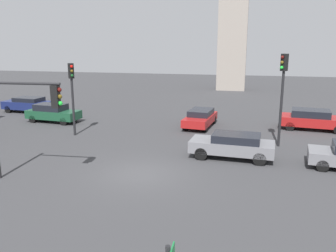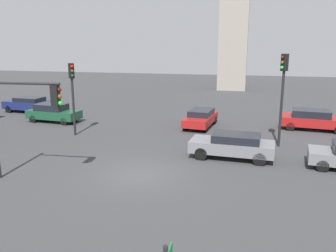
{
  "view_description": "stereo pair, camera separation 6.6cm",
  "coord_description": "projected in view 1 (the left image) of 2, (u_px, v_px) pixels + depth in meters",
  "views": [
    {
      "loc": [
        4.94,
        -15.7,
        6.32
      ],
      "look_at": [
        0.69,
        3.23,
        1.71
      ],
      "focal_mm": 37.91,
      "sensor_mm": 36.0,
      "label": 1
    },
    {
      "loc": [
        5.01,
        -15.68,
        6.32
      ],
      "look_at": [
        0.69,
        3.23,
        1.71
      ],
      "focal_mm": 37.91,
      "sensor_mm": 36.0,
      "label": 2
    }
  ],
  "objects": [
    {
      "name": "car_2",
      "position": [
        53.0,
        113.0,
        28.54
      ],
      "size": [
        4.41,
        2.13,
        1.46
      ],
      "rotation": [
        0.0,
        0.0,
        -0.1
      ],
      "color": "#19472D",
      "rests_on": "ground_plane"
    },
    {
      "name": "car_5",
      "position": [
        233.0,
        145.0,
        19.61
      ],
      "size": [
        4.69,
        2.16,
        1.4
      ],
      "rotation": [
        0.0,
        0.0,
        3.07
      ],
      "color": "slate",
      "rests_on": "ground_plane"
    },
    {
      "name": "traffic_light_2",
      "position": [
        72.0,
        86.0,
        23.86
      ],
      "size": [
        0.46,
        0.47,
        4.94
      ],
      "rotation": [
        0.0,
        0.0,
        -0.82
      ],
      "color": "black",
      "rests_on": "ground_plane"
    },
    {
      "name": "car_6",
      "position": [
        28.0,
        104.0,
        32.54
      ],
      "size": [
        4.5,
        2.21,
        1.39
      ],
      "rotation": [
        0.0,
        0.0,
        3.05
      ],
      "color": "navy",
      "rests_on": "ground_plane"
    },
    {
      "name": "car_0",
      "position": [
        313.0,
        119.0,
        26.08
      ],
      "size": [
        4.95,
        2.61,
        1.48
      ],
      "rotation": [
        0.0,
        0.0,
        -0.12
      ],
      "color": "maroon",
      "rests_on": "ground_plane"
    },
    {
      "name": "car_1",
      "position": [
        200.0,
        118.0,
        26.95
      ],
      "size": [
        2.27,
        4.38,
        1.31
      ],
      "rotation": [
        0.0,
        0.0,
        -1.69
      ],
      "color": "maroon",
      "rests_on": "ground_plane"
    },
    {
      "name": "ground_plane",
      "position": [
        140.0,
        174.0,
        17.42
      ],
      "size": [
        109.91,
        109.91,
        0.0
      ],
      "primitive_type": "plane",
      "color": "#38383A"
    },
    {
      "name": "traffic_light_1",
      "position": [
        25.0,
        108.0,
        15.87
      ],
      "size": [
        3.5,
        0.47,
        4.88
      ],
      "rotation": [
        0.0,
        0.0,
        0.07
      ],
      "color": "black",
      "rests_on": "ground_plane"
    },
    {
      "name": "traffic_light_0",
      "position": [
        283.0,
        83.0,
        21.14
      ],
      "size": [
        0.47,
        0.46,
        5.65
      ],
      "rotation": [
        0.0,
        0.0,
        -2.39
      ],
      "color": "black",
      "rests_on": "ground_plane"
    }
  ]
}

